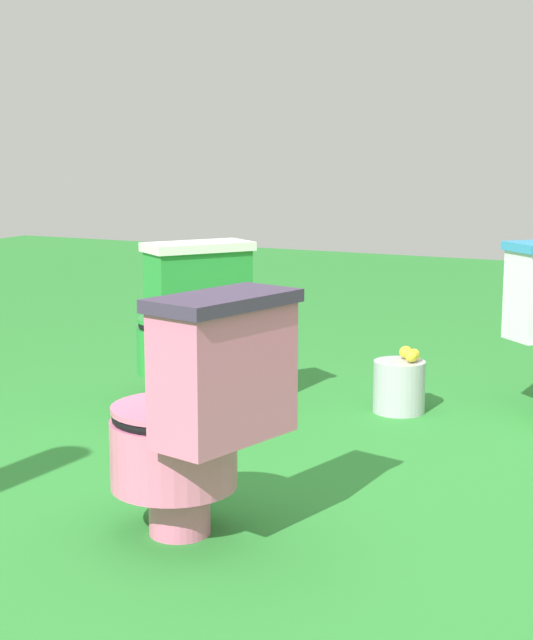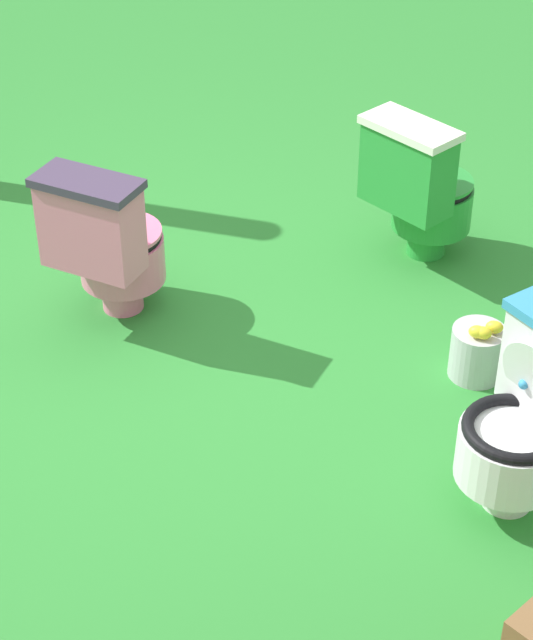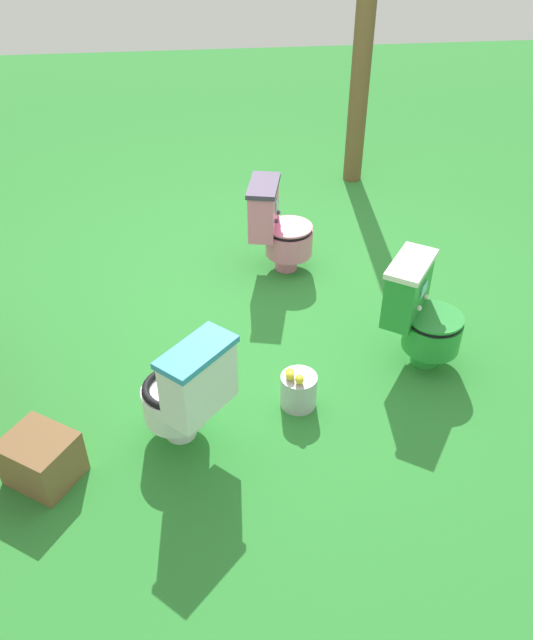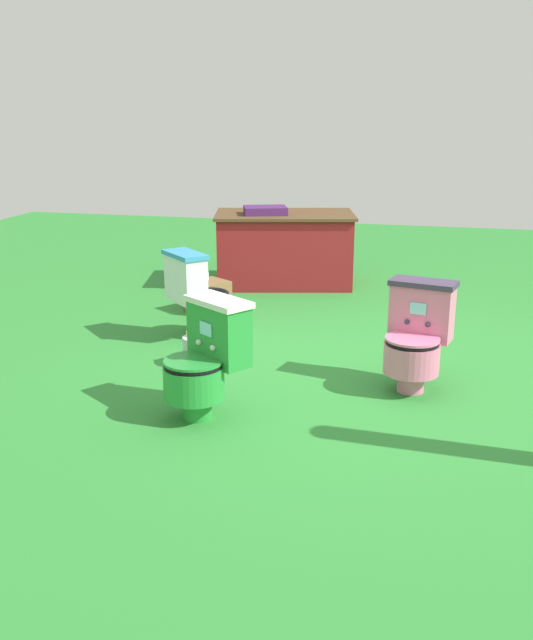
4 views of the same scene
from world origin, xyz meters
name	(u,v)px [view 1 (image 1 of 4)]	position (x,y,z in m)	size (l,w,h in m)	color
ground	(307,519)	(0.00, 0.00, 0.00)	(14.00, 14.00, 0.00)	#2D8433
toilet_green	(188,323)	(-0.94, -0.99, 0.37)	(0.61, 0.63, 0.73)	green
toilet_pink	(196,415)	(0.28, -0.22, 0.37)	(0.50, 0.57, 0.73)	pink
lemon_bucket	(400,385)	(-1.29, -0.15, 0.12)	(0.22, 0.22, 0.28)	#B7B7BF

